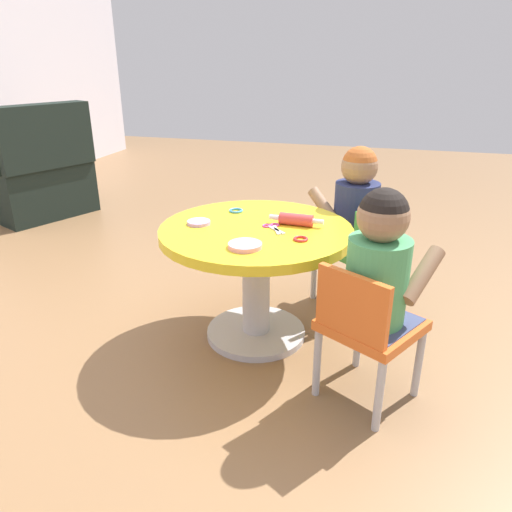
% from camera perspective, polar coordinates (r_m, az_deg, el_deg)
% --- Properties ---
extents(ground_plane, '(10.00, 10.00, 0.00)m').
position_cam_1_polar(ground_plane, '(2.22, 0.00, -9.24)').
color(ground_plane, olive).
extents(craft_table, '(0.80, 0.80, 0.52)m').
position_cam_1_polar(craft_table, '(2.05, 0.00, -0.26)').
color(craft_table, silver).
rests_on(craft_table, ground).
extents(child_chair_left, '(0.41, 0.41, 0.54)m').
position_cam_1_polar(child_chair_left, '(1.73, 12.85, -8.10)').
color(child_chair_left, '#B7B7BC').
rests_on(child_chair_left, ground).
extents(seated_child_left, '(0.43, 0.40, 0.51)m').
position_cam_1_polar(seated_child_left, '(1.66, 14.27, -0.84)').
color(seated_child_left, '#3F4772').
rests_on(seated_child_left, ground).
extents(child_chair_right, '(0.42, 0.42, 0.54)m').
position_cam_1_polar(child_chair_right, '(2.41, 11.92, 0.98)').
color(child_chair_right, '#B7B7BC').
rests_on(child_chair_right, ground).
extents(seated_child_right, '(0.43, 0.44, 0.51)m').
position_cam_1_polar(seated_child_right, '(2.36, 11.66, 6.39)').
color(seated_child_right, '#3F4772').
rests_on(seated_child_right, ground).
extents(armchair_dark, '(0.93, 0.94, 0.85)m').
position_cam_1_polar(armchair_dark, '(4.18, -24.60, 8.67)').
color(armchair_dark, black).
rests_on(armchair_dark, ground).
extents(rolling_pin, '(0.06, 0.23, 0.05)m').
position_cam_1_polar(rolling_pin, '(2.02, 4.75, 4.30)').
color(rolling_pin, '#D83F3F').
rests_on(rolling_pin, craft_table).
extents(craft_scissors, '(0.14, 0.12, 0.01)m').
position_cam_1_polar(craft_scissors, '(1.99, 2.04, 3.38)').
color(craft_scissors, silver).
rests_on(craft_scissors, craft_table).
extents(playdough_blob_0, '(0.13, 0.13, 0.02)m').
position_cam_1_polar(playdough_blob_0, '(1.78, -1.29, 1.25)').
color(playdough_blob_0, pink).
rests_on(playdough_blob_0, craft_table).
extents(playdough_blob_1, '(0.10, 0.10, 0.01)m').
position_cam_1_polar(playdough_blob_1, '(2.05, -6.74, 3.94)').
color(playdough_blob_1, '#CC99E5').
rests_on(playdough_blob_1, craft_table).
extents(cookie_cutter_0, '(0.06, 0.06, 0.01)m').
position_cam_1_polar(cookie_cutter_0, '(2.20, -2.37, 5.37)').
color(cookie_cutter_0, '#3F99D8').
rests_on(cookie_cutter_0, craft_table).
extents(cookie_cutter_1, '(0.06, 0.06, 0.01)m').
position_cam_1_polar(cookie_cutter_1, '(1.87, 5.28, 2.02)').
color(cookie_cutter_1, red).
rests_on(cookie_cutter_1, craft_table).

